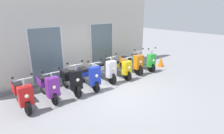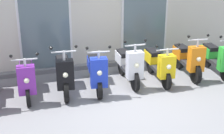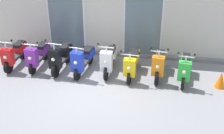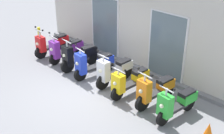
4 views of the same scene
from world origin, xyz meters
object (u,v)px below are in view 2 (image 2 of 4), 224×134
object	(u,v)px
scooter_black	(64,73)
scooter_purple	(27,77)
scooter_green	(217,58)
scooter_white	(129,64)
scooter_blue	(96,71)
scooter_yellow	(159,64)
scooter_orange	(188,59)

from	to	relation	value
scooter_black	scooter_purple	bearing A→B (deg)	175.31
scooter_black	scooter_green	world-z (taller)	scooter_black
scooter_white	scooter_green	distance (m)	2.48
scooter_purple	scooter_blue	size ratio (longest dim) A/B	0.95
scooter_yellow	scooter_green	size ratio (longest dim) A/B	1.03
scooter_black	scooter_yellow	bearing A→B (deg)	0.02
scooter_purple	scooter_white	bearing A→B (deg)	0.73
scooter_purple	scooter_yellow	distance (m)	3.26
scooter_blue	scooter_orange	distance (m)	2.53
scooter_green	scooter_purple	bearing A→B (deg)	178.79
scooter_blue	scooter_yellow	bearing A→B (deg)	0.43
scooter_black	scooter_orange	bearing A→B (deg)	1.53
scooter_green	scooter_yellow	bearing A→B (deg)	178.75
scooter_white	scooter_yellow	distance (m)	0.78
scooter_black	scooter_white	distance (m)	1.65
scooter_orange	scooter_green	size ratio (longest dim) A/B	1.04
scooter_black	scooter_green	xyz separation A→B (m)	(4.12, -0.04, -0.03)
scooter_blue	scooter_yellow	distance (m)	1.64
scooter_yellow	scooter_orange	distance (m)	0.89
scooter_white	scooter_orange	xyz separation A→B (m)	(1.66, -0.01, -0.03)
scooter_yellow	scooter_orange	bearing A→B (deg)	5.67
scooter_orange	scooter_blue	bearing A→B (deg)	-177.74
scooter_green	scooter_white	bearing A→B (deg)	176.83
scooter_purple	scooter_white	xyz separation A→B (m)	(2.49, 0.03, 0.02)
scooter_purple	scooter_black	distance (m)	0.85
scooter_blue	scooter_orange	size ratio (longest dim) A/B	1.02
scooter_orange	scooter_white	bearing A→B (deg)	179.57
scooter_white	scooter_blue	bearing A→B (deg)	-172.62
scooter_black	scooter_blue	size ratio (longest dim) A/B	0.97
scooter_purple	scooter_green	bearing A→B (deg)	-1.21
scooter_orange	scooter_yellow	bearing A→B (deg)	-174.33
scooter_black	scooter_orange	distance (m)	3.30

